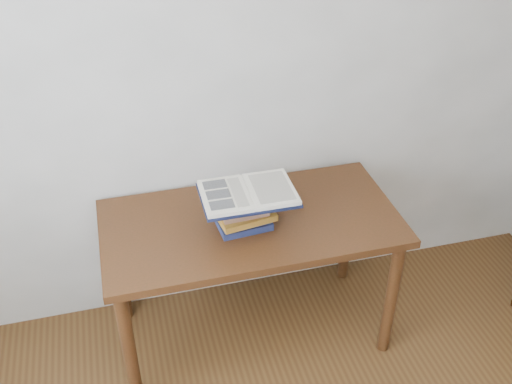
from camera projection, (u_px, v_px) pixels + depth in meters
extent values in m
cube|color=silver|center=(238.00, 68.00, 2.69)|extent=(3.50, 0.04, 2.60)
cube|color=#472311|center=(251.00, 223.00, 2.72)|extent=(1.35, 0.68, 0.04)
cylinder|color=#472311|center=(129.00, 350.00, 2.58)|extent=(0.06, 0.06, 0.69)
cylinder|color=#472311|center=(391.00, 298.00, 2.84)|extent=(0.06, 0.06, 0.69)
cylinder|color=#472311|center=(120.00, 267.00, 3.02)|extent=(0.06, 0.06, 0.69)
cylinder|color=#472311|center=(347.00, 228.00, 3.28)|extent=(0.06, 0.06, 0.69)
cube|color=#171845|center=(244.00, 223.00, 2.67)|extent=(0.24, 0.17, 0.03)
cube|color=#171845|center=(245.00, 217.00, 2.65)|extent=(0.20, 0.16, 0.03)
cube|color=#964D22|center=(245.00, 214.00, 2.62)|extent=(0.27, 0.21, 0.03)
cube|color=#8B6248|center=(243.00, 208.00, 2.61)|extent=(0.21, 0.15, 0.03)
cube|color=black|center=(244.00, 203.00, 2.58)|extent=(0.22, 0.15, 0.03)
cube|color=#964D22|center=(245.00, 195.00, 2.58)|extent=(0.23, 0.20, 0.03)
cube|color=black|center=(248.00, 195.00, 2.54)|extent=(0.40, 0.28, 0.01)
cube|color=beige|center=(225.00, 196.00, 2.51)|extent=(0.19, 0.27, 0.02)
cube|color=beige|center=(271.00, 189.00, 2.55)|extent=(0.19, 0.27, 0.02)
cylinder|color=beige|center=(248.00, 193.00, 2.53)|extent=(0.02, 0.27, 0.01)
cube|color=black|center=(215.00, 184.00, 2.56)|extent=(0.10, 0.06, 0.00)
cube|color=black|center=(218.00, 194.00, 2.50)|extent=(0.10, 0.06, 0.00)
cube|color=black|center=(222.00, 205.00, 2.44)|extent=(0.10, 0.06, 0.00)
cube|color=#BCB9A3|center=(238.00, 192.00, 2.52)|extent=(0.05, 0.22, 0.00)
cube|color=#BCB9A3|center=(272.00, 187.00, 2.55)|extent=(0.16, 0.22, 0.00)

